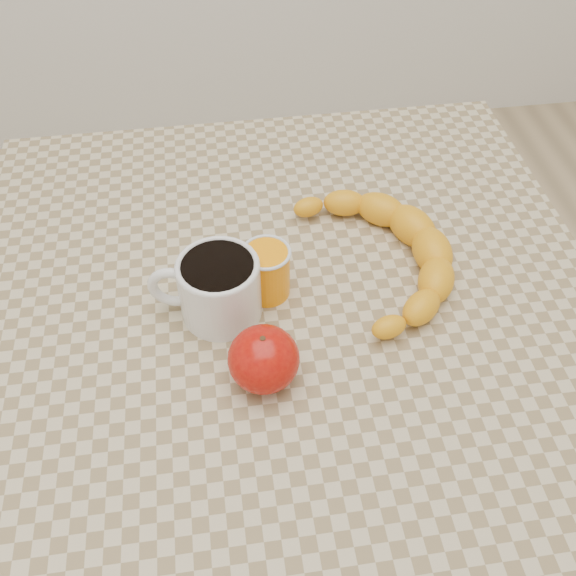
{
  "coord_description": "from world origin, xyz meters",
  "views": [
    {
      "loc": [
        -0.08,
        -0.52,
        1.35
      ],
      "look_at": [
        0.0,
        0.0,
        0.77
      ],
      "focal_mm": 40.0,
      "sensor_mm": 36.0,
      "label": 1
    }
  ],
  "objects": [
    {
      "name": "orange_juice_glass",
      "position": [
        -0.02,
        0.02,
        0.79
      ],
      "size": [
        0.06,
        0.06,
        0.07
      ],
      "color": "orange",
      "rests_on": "table"
    },
    {
      "name": "coffee_mug",
      "position": [
        -0.08,
        -0.01,
        0.79
      ],
      "size": [
        0.14,
        0.11,
        0.08
      ],
      "color": "silver",
      "rests_on": "table"
    },
    {
      "name": "table",
      "position": [
        0.0,
        0.0,
        0.66
      ],
      "size": [
        0.8,
        0.8,
        0.75
      ],
      "color": "tan",
      "rests_on": "ground"
    },
    {
      "name": "banana",
      "position": [
        0.13,
        0.04,
        0.77
      ],
      "size": [
        0.26,
        0.34,
        0.05
      ],
      "primitive_type": null,
      "rotation": [
        0.0,
        0.0,
        0.08
      ],
      "color": "orange",
      "rests_on": "table"
    },
    {
      "name": "apple",
      "position": [
        -0.04,
        -0.11,
        0.79
      ],
      "size": [
        0.09,
        0.09,
        0.07
      ],
      "color": "#930604",
      "rests_on": "table"
    },
    {
      "name": "ground",
      "position": [
        0.0,
        0.0,
        0.0
      ],
      "size": [
        3.0,
        3.0,
        0.0
      ],
      "primitive_type": "plane",
      "color": "tan",
      "rests_on": "ground"
    }
  ]
}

